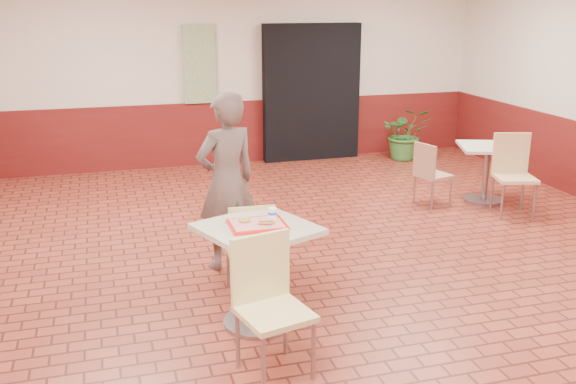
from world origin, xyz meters
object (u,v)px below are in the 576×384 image
object	(u,v)px
main_table	(258,259)
chair_second_left	(430,171)
paper_cup	(272,213)
customer	(227,182)
chair_second_front	(513,170)
second_table	(487,164)
potted_plant	(406,133)
long_john_donut	(266,222)
chair_main_back	(250,245)
serving_tray	(257,225)
ring_donut	(244,220)
chair_main_front	(269,298)

from	to	relation	value
main_table	chair_second_left	world-z (taller)	main_table
paper_cup	chair_second_left	size ratio (longest dim) A/B	0.11
customer	chair_second_front	world-z (taller)	customer
second_table	chair_second_left	size ratio (longest dim) A/B	0.91
potted_plant	chair_second_front	bearing A→B (deg)	-89.81
long_john_donut	paper_cup	xyz separation A→B (m)	(0.08, 0.11, 0.03)
chair_second_left	chair_main_back	bearing A→B (deg)	108.30
chair_second_left	main_table	bearing A→B (deg)	114.24
serving_tray	chair_second_front	world-z (taller)	chair_second_front
ring_donut	paper_cup	bearing A→B (deg)	0.11
chair_main_back	chair_main_front	bearing A→B (deg)	86.55
second_table	chair_second_left	world-z (taller)	chair_second_left
customer	paper_cup	xyz separation A→B (m)	(0.14, -1.19, 0.05)
second_table	chair_second_front	bearing A→B (deg)	-86.01
chair_main_back	second_table	world-z (taller)	chair_main_back
paper_cup	chair_second_left	world-z (taller)	paper_cup
chair_main_back	ring_donut	size ratio (longest dim) A/B	9.56
chair_main_front	chair_second_front	distance (m)	4.58
ring_donut	paper_cup	size ratio (longest dim) A/B	1.01
paper_cup	potted_plant	distance (m)	5.95
chair_second_front	potted_plant	size ratio (longest dim) A/B	1.14
customer	chair_second_left	bearing A→B (deg)	-175.87
customer	potted_plant	size ratio (longest dim) A/B	2.01
ring_donut	chair_second_left	distance (m)	3.82
chair_second_front	paper_cup	bearing A→B (deg)	-137.27
main_table	chair_second_front	xyz separation A→B (m)	(3.70, 1.92, -0.02)
chair_main_back	chair_second_front	size ratio (longest dim) A/B	0.89
chair_second_left	paper_cup	bearing A→B (deg)	114.94
long_john_donut	potted_plant	distance (m)	6.09
customer	chair_second_left	size ratio (longest dim) A/B	2.12
main_table	ring_donut	distance (m)	0.34
chair_main_back	customer	world-z (taller)	customer
main_table	serving_tray	world-z (taller)	serving_tray
ring_donut	chair_second_front	xyz separation A→B (m)	(3.79, 1.85, -0.34)
main_table	customer	distance (m)	1.29
chair_second_front	second_table	bearing A→B (deg)	109.23
chair_main_front	second_table	xyz separation A→B (m)	(3.75, 3.10, -0.05)
chair_main_front	chair_second_front	size ratio (longest dim) A/B	1.00
customer	ring_donut	bearing A→B (deg)	66.95
paper_cup	serving_tray	bearing A→B (deg)	-155.80
chair_second_front	chair_main_front	bearing A→B (deg)	-130.38
long_john_donut	second_table	world-z (taller)	long_john_donut
customer	potted_plant	world-z (taller)	customer
second_table	chair_main_front	bearing A→B (deg)	-140.44
second_table	serving_tray	bearing A→B (deg)	-146.53
ring_donut	chair_main_front	bearing A→B (deg)	-89.67
customer	chair_second_front	size ratio (longest dim) A/B	1.77
main_table	paper_cup	size ratio (longest dim) A/B	9.26
ring_donut	paper_cup	xyz separation A→B (m)	(0.23, 0.00, 0.03)
chair_main_front	potted_plant	size ratio (longest dim) A/B	1.14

